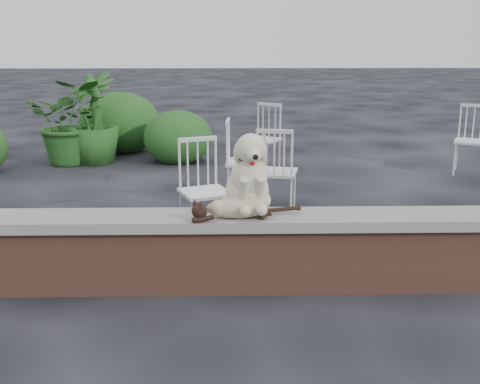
{
  "coord_description": "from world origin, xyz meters",
  "views": [
    {
      "loc": [
        -0.37,
        -4.11,
        1.86
      ],
      "look_at": [
        -0.28,
        0.2,
        0.7
      ],
      "focal_mm": 43.74,
      "sensor_mm": 36.0,
      "label": 1
    }
  ],
  "objects_px": {
    "chair_d": "(471,140)",
    "chair_b": "(262,138)",
    "chair_a": "(205,191)",
    "chair_e": "(245,161)",
    "dog": "(247,171)",
    "chair_c": "(276,171)",
    "cat": "(237,207)",
    "potted_plant_a": "(69,122)",
    "potted_plant_b": "(93,118)"
  },
  "relations": [
    {
      "from": "chair_d",
      "to": "chair_a",
      "type": "bearing_deg",
      "value": -118.69
    },
    {
      "from": "chair_c",
      "to": "potted_plant_b",
      "type": "bearing_deg",
      "value": -34.11
    },
    {
      "from": "dog",
      "to": "chair_e",
      "type": "height_order",
      "value": "dog"
    },
    {
      "from": "chair_b",
      "to": "potted_plant_b",
      "type": "distance_m",
      "value": 2.54
    },
    {
      "from": "chair_b",
      "to": "potted_plant_a",
      "type": "height_order",
      "value": "potted_plant_a"
    },
    {
      "from": "dog",
      "to": "chair_c",
      "type": "bearing_deg",
      "value": 69.29
    },
    {
      "from": "chair_d",
      "to": "potted_plant_b",
      "type": "xyz_separation_m",
      "value": [
        -5.31,
        0.81,
        0.2
      ]
    },
    {
      "from": "dog",
      "to": "chair_e",
      "type": "distance_m",
      "value": 2.38
    },
    {
      "from": "chair_e",
      "to": "chair_b",
      "type": "bearing_deg",
      "value": -7.33
    },
    {
      "from": "dog",
      "to": "chair_d",
      "type": "distance_m",
      "value": 4.84
    },
    {
      "from": "chair_c",
      "to": "chair_e",
      "type": "bearing_deg",
      "value": -45.39
    },
    {
      "from": "dog",
      "to": "cat",
      "type": "bearing_deg",
      "value": -127.38
    },
    {
      "from": "cat",
      "to": "potted_plant_a",
      "type": "xyz_separation_m",
      "value": [
        -2.39,
        4.57,
        -0.04
      ]
    },
    {
      "from": "chair_a",
      "to": "chair_b",
      "type": "bearing_deg",
      "value": 54.65
    },
    {
      "from": "cat",
      "to": "chair_d",
      "type": "bearing_deg",
      "value": 39.85
    },
    {
      "from": "chair_b",
      "to": "chair_e",
      "type": "height_order",
      "value": "same"
    },
    {
      "from": "cat",
      "to": "chair_b",
      "type": "xyz_separation_m",
      "value": [
        0.41,
        3.98,
        -0.19
      ]
    },
    {
      "from": "chair_a",
      "to": "potted_plant_a",
      "type": "height_order",
      "value": "potted_plant_a"
    },
    {
      "from": "chair_a",
      "to": "chair_c",
      "type": "xyz_separation_m",
      "value": [
        0.73,
        0.81,
        0.0
      ]
    },
    {
      "from": "chair_e",
      "to": "potted_plant_b",
      "type": "distance_m",
      "value": 3.02
    },
    {
      "from": "dog",
      "to": "chair_d",
      "type": "xyz_separation_m",
      "value": [
        3.18,
        3.62,
        -0.42
      ]
    },
    {
      "from": "chair_e",
      "to": "potted_plant_a",
      "type": "relative_size",
      "value": 0.75
    },
    {
      "from": "chair_d",
      "to": "chair_c",
      "type": "height_order",
      "value": "same"
    },
    {
      "from": "cat",
      "to": "potted_plant_a",
      "type": "distance_m",
      "value": 5.15
    },
    {
      "from": "chair_e",
      "to": "potted_plant_a",
      "type": "xyz_separation_m",
      "value": [
        -2.52,
        2.07,
        0.16
      ]
    },
    {
      "from": "chair_d",
      "to": "chair_b",
      "type": "relative_size",
      "value": 1.0
    },
    {
      "from": "potted_plant_a",
      "to": "potted_plant_b",
      "type": "bearing_deg",
      "value": 2.13
    },
    {
      "from": "chair_b",
      "to": "potted_plant_a",
      "type": "bearing_deg",
      "value": -157.91
    },
    {
      "from": "dog",
      "to": "chair_c",
      "type": "relative_size",
      "value": 0.66
    },
    {
      "from": "chair_b",
      "to": "potted_plant_b",
      "type": "xyz_separation_m",
      "value": [
        -2.46,
        0.6,
        0.2
      ]
    },
    {
      "from": "chair_c",
      "to": "potted_plant_a",
      "type": "bearing_deg",
      "value": -30.24
    },
    {
      "from": "cat",
      "to": "chair_e",
      "type": "bearing_deg",
      "value": 77.72
    },
    {
      "from": "chair_a",
      "to": "chair_d",
      "type": "xyz_separation_m",
      "value": [
        3.54,
        2.59,
        0.0
      ]
    },
    {
      "from": "chair_d",
      "to": "potted_plant_b",
      "type": "relative_size",
      "value": 0.7
    },
    {
      "from": "cat",
      "to": "chair_d",
      "type": "relative_size",
      "value": 1.03
    },
    {
      "from": "dog",
      "to": "cat",
      "type": "height_order",
      "value": "dog"
    },
    {
      "from": "chair_a",
      "to": "chair_e",
      "type": "distance_m",
      "value": 1.37
    },
    {
      "from": "chair_c",
      "to": "chair_d",
      "type": "bearing_deg",
      "value": -135.66
    },
    {
      "from": "chair_a",
      "to": "chair_b",
      "type": "xyz_separation_m",
      "value": [
        0.69,
        2.79,
        0.0
      ]
    },
    {
      "from": "chair_a",
      "to": "chair_c",
      "type": "bearing_deg",
      "value": 26.47
    },
    {
      "from": "chair_c",
      "to": "potted_plant_b",
      "type": "height_order",
      "value": "potted_plant_b"
    },
    {
      "from": "cat",
      "to": "chair_d",
      "type": "height_order",
      "value": "chair_d"
    },
    {
      "from": "potted_plant_a",
      "to": "chair_c",
      "type": "bearing_deg",
      "value": -42.2
    },
    {
      "from": "chair_c",
      "to": "potted_plant_b",
      "type": "relative_size",
      "value": 0.7
    },
    {
      "from": "dog",
      "to": "chair_b",
      "type": "relative_size",
      "value": 0.66
    },
    {
      "from": "dog",
      "to": "chair_c",
      "type": "xyz_separation_m",
      "value": [
        0.37,
        1.84,
        -0.42
      ]
    },
    {
      "from": "dog",
      "to": "potted_plant_b",
      "type": "xyz_separation_m",
      "value": [
        -2.12,
        4.43,
        -0.22
      ]
    },
    {
      "from": "chair_a",
      "to": "potted_plant_a",
      "type": "bearing_deg",
      "value": 100.55
    },
    {
      "from": "chair_a",
      "to": "chair_e",
      "type": "relative_size",
      "value": 1.0
    },
    {
      "from": "chair_a",
      "to": "chair_b",
      "type": "height_order",
      "value": "same"
    }
  ]
}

